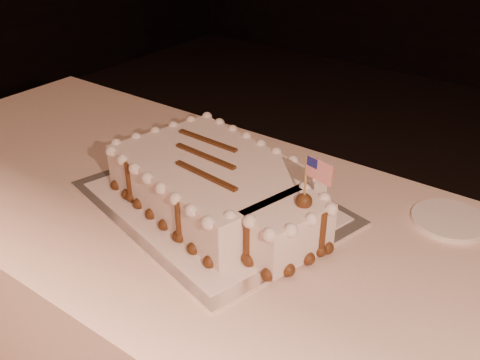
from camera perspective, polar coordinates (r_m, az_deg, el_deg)
The scene contains 4 objects.
cake_board at distance 1.23m, azimuth -3.01°, elevation -2.42°, with size 0.57×0.43×0.01m, color white.
doily at distance 1.23m, azimuth -3.01°, elevation -2.22°, with size 0.51×0.39×0.00m, color white.
sheet_cake at distance 1.18m, azimuth -2.19°, elevation -0.67°, with size 0.57×0.40×0.21m.
side_plate at distance 1.25m, azimuth 21.42°, elevation -4.00°, with size 0.16×0.16×0.01m, color white.
Camera 1 is at (0.46, -0.17, 1.41)m, focal length 40.00 mm.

